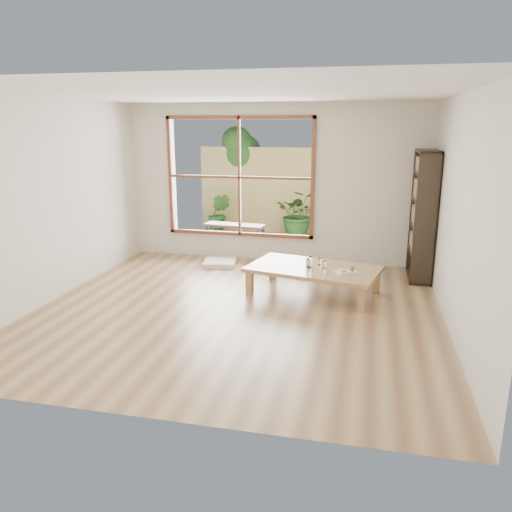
# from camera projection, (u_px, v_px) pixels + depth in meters

# --- Properties ---
(ground) EXTENTS (5.00, 5.00, 0.00)m
(ground) POSITION_uv_depth(u_px,v_px,m) (238.00, 309.00, 6.30)
(ground) COLOR tan
(ground) RESTS_ON ground
(low_table) EXTENTS (1.90, 1.33, 0.38)m
(low_table) POSITION_uv_depth(u_px,v_px,m) (314.00, 270.00, 6.80)
(low_table) COLOR #A2804E
(low_table) RESTS_ON ground
(floor_cushion) EXTENTS (0.60, 0.60, 0.07)m
(floor_cushion) POSITION_uv_depth(u_px,v_px,m) (220.00, 262.00, 8.28)
(floor_cushion) COLOR silver
(floor_cushion) RESTS_ON ground
(bookshelf) EXTENTS (0.30, 0.86, 1.91)m
(bookshelf) POSITION_uv_depth(u_px,v_px,m) (423.00, 216.00, 7.35)
(bookshelf) COLOR #2D2219
(bookshelf) RESTS_ON ground
(glass_tall) EXTENTS (0.08, 0.08, 0.15)m
(glass_tall) POSITION_uv_depth(u_px,v_px,m) (309.00, 262.00, 6.75)
(glass_tall) COLOR silver
(glass_tall) RESTS_ON low_table
(glass_mid) EXTENTS (0.07, 0.07, 0.10)m
(glass_mid) POSITION_uv_depth(u_px,v_px,m) (324.00, 264.00, 6.74)
(glass_mid) COLOR silver
(glass_mid) RESTS_ON low_table
(glass_short) EXTENTS (0.06, 0.06, 0.08)m
(glass_short) POSITION_uv_depth(u_px,v_px,m) (320.00, 262.00, 6.89)
(glass_short) COLOR silver
(glass_short) RESTS_ON low_table
(glass_small) EXTENTS (0.07, 0.07, 0.08)m
(glass_small) POSITION_uv_depth(u_px,v_px,m) (310.00, 262.00, 6.86)
(glass_small) COLOR silver
(glass_small) RESTS_ON low_table
(food_tray) EXTENTS (0.34, 0.30, 0.09)m
(food_tray) POSITION_uv_depth(u_px,v_px,m) (347.00, 271.00, 6.53)
(food_tray) COLOR white
(food_tray) RESTS_ON low_table
(deck) EXTENTS (2.80, 2.00, 0.05)m
(deck) POSITION_uv_depth(u_px,v_px,m) (255.00, 243.00, 9.79)
(deck) COLOR #383229
(deck) RESTS_ON ground
(garden_bench) EXTENTS (1.19, 0.46, 0.37)m
(garden_bench) POSITION_uv_depth(u_px,v_px,m) (234.00, 227.00, 9.64)
(garden_bench) COLOR #2D2219
(garden_bench) RESTS_ON deck
(bamboo_fence) EXTENTS (2.80, 0.06, 1.80)m
(bamboo_fence) POSITION_uv_depth(u_px,v_px,m) (265.00, 191.00, 10.50)
(bamboo_fence) COLOR tan
(bamboo_fence) RESTS_ON ground
(shrub_right) EXTENTS (0.94, 0.83, 0.97)m
(shrub_right) POSITION_uv_depth(u_px,v_px,m) (299.00, 214.00, 10.07)
(shrub_right) COLOR #2F6023
(shrub_right) RESTS_ON deck
(shrub_left) EXTENTS (0.47, 0.38, 0.85)m
(shrub_left) POSITION_uv_depth(u_px,v_px,m) (219.00, 214.00, 10.44)
(shrub_left) COLOR #2F6023
(shrub_left) RESTS_ON deck
(garden_tree) EXTENTS (1.04, 0.85, 2.22)m
(garden_tree) POSITION_uv_depth(u_px,v_px,m) (238.00, 155.00, 10.74)
(garden_tree) COLOR #4C3D2D
(garden_tree) RESTS_ON ground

